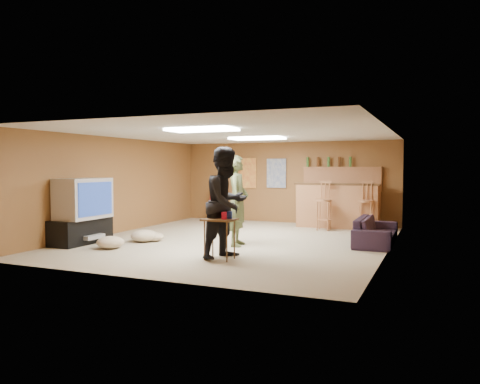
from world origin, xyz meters
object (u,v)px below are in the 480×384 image
at_px(person_black, 227,203).
at_px(sofa, 376,231).
at_px(tv_body, 83,198).
at_px(person_olive, 237,201).
at_px(bar_counter, 338,206).
at_px(tray_table, 220,239).

height_order(person_black, sofa, person_black).
xyz_separation_m(tv_body, person_olive, (2.90, 0.98, -0.03)).
bearing_deg(person_olive, bar_counter, -32.91).
height_order(tv_body, person_olive, person_olive).
distance_m(bar_counter, person_olive, 3.70).
bearing_deg(person_olive, sofa, -76.28).
height_order(person_black, tray_table, person_black).
relative_size(tv_body, bar_counter, 0.55).
distance_m(person_olive, person_black, 1.24).
bearing_deg(tray_table, person_olive, 101.17).
bearing_deg(tray_table, sofa, 49.99).
bearing_deg(sofa, person_olive, 116.03).
relative_size(person_olive, sofa, 0.97).
height_order(sofa, tray_table, tray_table).
bearing_deg(sofa, tray_table, 139.17).
bearing_deg(person_olive, tv_body, 95.49).
height_order(bar_counter, sofa, bar_counter).
bearing_deg(tray_table, bar_counter, 78.53).
relative_size(bar_counter, person_olive, 1.15).
xyz_separation_m(person_black, tray_table, (-0.06, -0.16, -0.59)).
bearing_deg(person_black, tray_table, 178.30).
distance_m(bar_counter, tray_table, 4.93).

